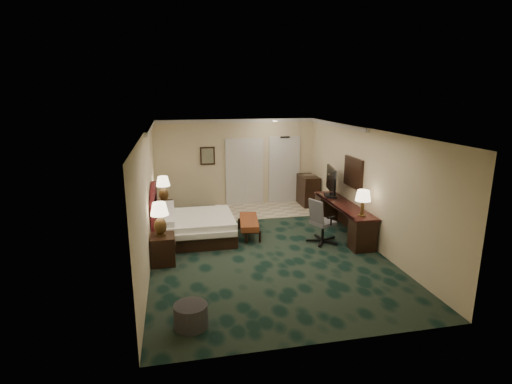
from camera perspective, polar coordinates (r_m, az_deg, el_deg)
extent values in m
cube|color=black|center=(9.37, 0.93, -7.87)|extent=(5.00, 7.50, 0.00)
cube|color=white|center=(8.73, 1.00, 8.80)|extent=(5.00, 7.50, 0.00)
cube|color=beige|center=(12.56, -2.82, 4.22)|extent=(5.00, 0.00, 2.70)
cube|color=beige|center=(5.54, 9.66, -9.04)|extent=(5.00, 0.00, 2.70)
cube|color=beige|center=(8.76, -15.19, -0.65)|extent=(0.00, 7.50, 2.70)
cube|color=beige|center=(9.80, 15.37, 0.89)|extent=(0.00, 7.50, 2.70)
cube|color=#B9A88A|center=(12.23, 2.05, -2.52)|extent=(3.20, 1.70, 0.01)
cube|color=silver|center=(12.92, 4.03, 3.12)|extent=(1.02, 0.06, 2.18)
cube|color=beige|center=(12.62, -1.66, 2.89)|extent=(1.20, 0.06, 2.10)
cube|color=slate|center=(12.38, -6.94, 5.15)|extent=(0.45, 0.06, 0.55)
cube|color=white|center=(10.27, 13.74, 2.72)|extent=(0.05, 0.95, 0.75)
cube|color=white|center=(9.88, -8.63, -5.05)|extent=(1.83, 1.70, 0.58)
cube|color=black|center=(8.66, -13.13, -7.99)|extent=(0.49, 0.56, 0.61)
cube|color=black|center=(11.23, -12.94, -2.86)|extent=(0.48, 0.54, 0.59)
cube|color=brown|center=(10.04, -1.01, -5.04)|extent=(0.61, 1.30, 0.42)
cylinder|color=#2B2A30|center=(6.46, -9.29, -17.06)|extent=(0.61, 0.61, 0.37)
cube|color=black|center=(10.35, 12.26, -3.76)|extent=(0.58, 2.70, 0.78)
cube|color=black|center=(10.77, 10.67, 1.40)|extent=(0.29, 1.03, 0.80)
cube|color=black|center=(12.75, 7.43, 0.23)|extent=(0.50, 0.90, 0.95)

